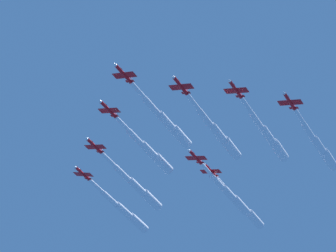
{
  "coord_description": "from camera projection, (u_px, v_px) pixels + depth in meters",
  "views": [
    {
      "loc": [
        -178.61,
        -25.56,
        17.92
      ],
      "look_at": [
        0.0,
        0.0,
        165.36
      ],
      "focal_mm": 72.08,
      "sensor_mm": 36.0,
      "label": 1
    }
  ],
  "objects": [
    {
      "name": "jet_lead",
      "position": [
        167.0,
        122.0,
        232.02
      ],
      "size": [
        45.43,
        21.9,
        4.43
      ],
      "color": "red"
    },
    {
      "name": "jet_port_inner",
      "position": [
        218.0,
        133.0,
        234.99
      ],
      "size": [
        46.41,
        21.71,
        4.42
      ],
      "color": "red"
    },
    {
      "name": "jet_starboard_inner",
      "position": [
        149.0,
        151.0,
        245.23
      ],
      "size": [
        44.19,
        21.53,
        4.49
      ],
      "color": "red"
    },
    {
      "name": "jet_port_mid",
      "position": [
        268.0,
        136.0,
        239.56
      ],
      "size": [
        46.32,
        21.61,
        4.44
      ],
      "color": "red"
    },
    {
      "name": "jet_starboard_mid",
      "position": [
        137.0,
        187.0,
        259.98
      ],
      "size": [
        49.08,
        22.57,
        4.42
      ],
      "color": "red"
    },
    {
      "name": "jet_port_outer",
      "position": [
        319.0,
        146.0,
        241.45
      ],
      "size": [
        45.71,
        22.18,
        4.44
      ],
      "color": "red"
    },
    {
      "name": "jet_starboard_outer",
      "position": [
        125.0,
        211.0,
        274.27
      ],
      "size": [
        49.9,
        22.67,
        4.51
      ],
      "color": "red"
    },
    {
      "name": "jet_trail_port",
      "position": [
        229.0,
        194.0,
        265.59
      ],
      "size": [
        45.84,
        22.34,
        4.45
      ],
      "color": "red"
    },
    {
      "name": "jet_trail_starboard",
      "position": [
        244.0,
        208.0,
        276.83
      ],
      "size": [
        49.42,
        23.53,
        4.39
      ],
      "color": "red"
    }
  ]
}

